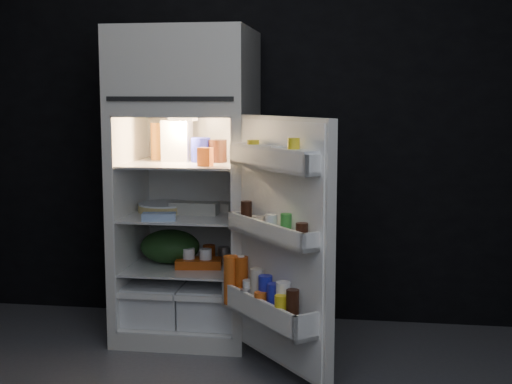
% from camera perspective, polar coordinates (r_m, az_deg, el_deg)
% --- Properties ---
extents(wall_back, '(4.00, 0.00, 2.70)m').
position_cam_1_polar(wall_back, '(4.45, -0.69, 7.00)').
color(wall_back, black).
rests_on(wall_back, ground).
extents(refrigerator, '(0.76, 0.71, 1.78)m').
position_cam_1_polar(refrigerator, '(4.17, -5.47, 1.47)').
color(refrigerator, silver).
rests_on(refrigerator, ground).
extents(fridge_door, '(0.60, 0.68, 1.22)m').
position_cam_1_polar(fridge_door, '(3.45, 1.76, -4.43)').
color(fridge_door, silver).
rests_on(fridge_door, ground).
extents(milk_jug, '(0.16, 0.16, 0.24)m').
position_cam_1_polar(milk_jug, '(4.18, -6.33, 4.11)').
color(milk_jug, white).
rests_on(milk_jug, refrigerator).
extents(mayo_jar, '(0.13, 0.13, 0.14)m').
position_cam_1_polar(mayo_jar, '(4.11, -4.44, 3.37)').
color(mayo_jar, '#1E23A5').
rests_on(mayo_jar, refrigerator).
extents(jam_jar, '(0.14, 0.14, 0.13)m').
position_cam_1_polar(jam_jar, '(4.10, -3.10, 3.29)').
color(jam_jar, black).
rests_on(jam_jar, refrigerator).
extents(amber_bottle, '(0.11, 0.11, 0.22)m').
position_cam_1_polar(amber_bottle, '(4.29, -7.87, 4.04)').
color(amber_bottle, orange).
rests_on(amber_bottle, refrigerator).
extents(small_carton, '(0.08, 0.07, 0.10)m').
position_cam_1_polar(small_carton, '(3.89, -4.08, 2.82)').
color(small_carton, '#CC5618').
rests_on(small_carton, refrigerator).
extents(egg_carton, '(0.28, 0.12, 0.07)m').
position_cam_1_polar(egg_carton, '(4.13, -4.96, -1.29)').
color(egg_carton, '#99988B').
rests_on(egg_carton, refrigerator).
extents(pie, '(0.42, 0.42, 0.04)m').
position_cam_1_polar(pie, '(4.25, -7.30, -1.28)').
color(pie, tan).
rests_on(pie, refrigerator).
extents(flat_package, '(0.20, 0.13, 0.04)m').
position_cam_1_polar(flat_package, '(3.96, -7.76, -1.96)').
color(flat_package, '#87A5D2').
rests_on(flat_package, refrigerator).
extents(wrapped_pkg, '(0.15, 0.14, 0.05)m').
position_cam_1_polar(wrapped_pkg, '(4.24, -2.61, -1.18)').
color(wrapped_pkg, beige).
rests_on(wrapped_pkg, refrigerator).
extents(produce_bag, '(0.43, 0.40, 0.20)m').
position_cam_1_polar(produce_bag, '(4.24, -6.89, -4.34)').
color(produce_bag, '#193815').
rests_on(produce_bag, refrigerator).
extents(yogurt_tray, '(0.28, 0.17, 0.05)m').
position_cam_1_polar(yogurt_tray, '(4.12, -4.59, -5.70)').
color(yogurt_tray, '#B1420F').
rests_on(yogurt_tray, refrigerator).
extents(small_can_red, '(0.10, 0.10, 0.09)m').
position_cam_1_polar(small_can_red, '(4.30, -3.78, -4.85)').
color(small_can_red, '#B1420F').
rests_on(small_can_red, refrigerator).
extents(small_can_silver, '(0.08, 0.08, 0.09)m').
position_cam_1_polar(small_can_silver, '(4.25, -2.58, -5.00)').
color(small_can_silver, '#B7B7BB').
rests_on(small_can_silver, refrigerator).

